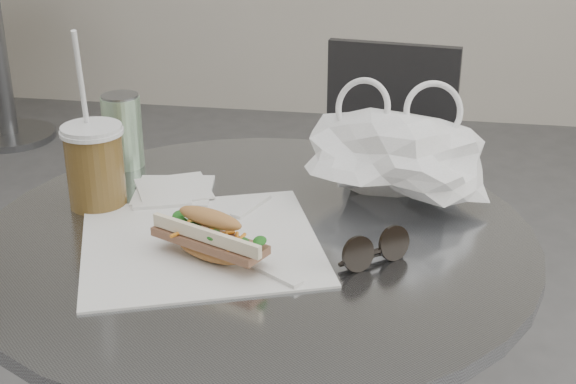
% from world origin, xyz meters
% --- Properties ---
extents(chair_far, '(0.41, 0.43, 0.78)m').
position_xyz_m(chair_far, '(0.12, 1.03, 0.35)').
color(chair_far, '#2E2E30').
rests_on(chair_far, ground).
extents(sandwich_paper, '(0.39, 0.38, 0.00)m').
position_xyz_m(sandwich_paper, '(-0.06, 0.15, 0.74)').
color(sandwich_paper, white).
rests_on(sandwich_paper, cafe_table).
extents(banh_mi, '(0.20, 0.15, 0.07)m').
position_xyz_m(banh_mi, '(-0.04, 0.11, 0.77)').
color(banh_mi, '#BB8247').
rests_on(banh_mi, sandwich_paper).
extents(iced_coffee, '(0.09, 0.09, 0.26)m').
position_xyz_m(iced_coffee, '(-0.25, 0.25, 0.80)').
color(iced_coffee, brown).
rests_on(iced_coffee, cafe_table).
extents(sunglasses, '(0.09, 0.08, 0.05)m').
position_xyz_m(sunglasses, '(0.17, 0.14, 0.76)').
color(sunglasses, black).
rests_on(sunglasses, cafe_table).
extents(plastic_bag, '(0.26, 0.21, 0.13)m').
position_xyz_m(plastic_bag, '(0.18, 0.35, 0.80)').
color(plastic_bag, white).
rests_on(plastic_bag, cafe_table).
extents(napkin_stack, '(0.14, 0.14, 0.01)m').
position_xyz_m(napkin_stack, '(-0.15, 0.31, 0.74)').
color(napkin_stack, white).
rests_on(napkin_stack, cafe_table).
extents(drink_can, '(0.06, 0.06, 0.12)m').
position_xyz_m(drink_can, '(-0.26, 0.41, 0.80)').
color(drink_can, '#63AA64').
rests_on(drink_can, cafe_table).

